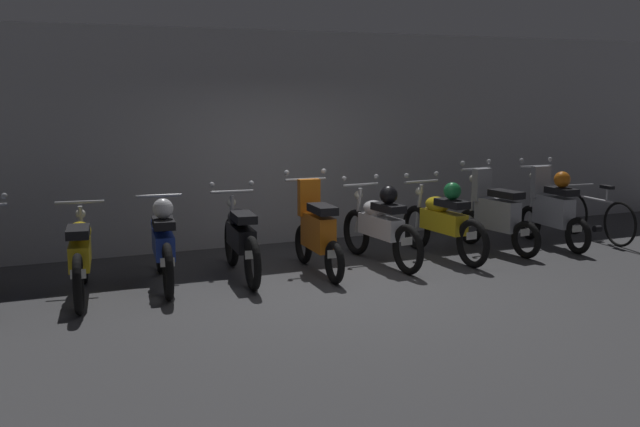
# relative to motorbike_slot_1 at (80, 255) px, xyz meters

# --- Properties ---
(ground_plane) EXTENTS (80.00, 80.00, 0.00)m
(ground_plane) POSITION_rel_motorbike_slot_1_xyz_m (2.91, -0.71, -0.49)
(ground_plane) COLOR #424244
(back_wall) EXTENTS (16.00, 0.30, 3.19)m
(back_wall) POSITION_rel_motorbike_slot_1_xyz_m (2.91, 2.09, 1.10)
(back_wall) COLOR #ADADB2
(back_wall) RESTS_ON ground
(motorbike_slot_1) EXTENTS (0.56, 1.94, 1.03)m
(motorbike_slot_1) POSITION_rel_motorbike_slot_1_xyz_m (0.00, 0.00, 0.00)
(motorbike_slot_1) COLOR black
(motorbike_slot_1) RESTS_ON ground
(motorbike_slot_2) EXTENTS (0.56, 1.94, 1.08)m
(motorbike_slot_2) POSITION_rel_motorbike_slot_1_xyz_m (0.97, 0.15, 0.04)
(motorbike_slot_2) COLOR black
(motorbike_slot_2) RESTS_ON ground
(motorbike_slot_3) EXTENTS (0.59, 1.95, 1.15)m
(motorbike_slot_3) POSITION_rel_motorbike_slot_1_xyz_m (1.94, 0.16, 0.00)
(motorbike_slot_3) COLOR black
(motorbike_slot_3) RESTS_ON ground
(motorbike_slot_4) EXTENTS (0.59, 1.68, 1.29)m
(motorbike_slot_4) POSITION_rel_motorbike_slot_1_xyz_m (2.91, 0.00, 0.04)
(motorbike_slot_4) COLOR black
(motorbike_slot_4) RESTS_ON ground
(motorbike_slot_5) EXTENTS (0.59, 1.95, 1.15)m
(motorbike_slot_5) POSITION_rel_motorbike_slot_1_xyz_m (3.88, 0.09, 0.04)
(motorbike_slot_5) COLOR black
(motorbike_slot_5) RESTS_ON ground
(motorbike_slot_6) EXTENTS (0.59, 1.95, 1.15)m
(motorbike_slot_6) POSITION_rel_motorbike_slot_1_xyz_m (4.85, 0.07, 0.04)
(motorbike_slot_6) COLOR black
(motorbike_slot_6) RESTS_ON ground
(motorbike_slot_7) EXTENTS (0.59, 1.68, 1.29)m
(motorbike_slot_7) POSITION_rel_motorbike_slot_1_xyz_m (5.81, 0.18, 0.04)
(motorbike_slot_7) COLOR black
(motorbike_slot_7) RESTS_ON ground
(motorbike_slot_8) EXTENTS (0.59, 1.68, 1.29)m
(motorbike_slot_8) POSITION_rel_motorbike_slot_1_xyz_m (6.79, 0.10, 0.08)
(motorbike_slot_8) COLOR black
(motorbike_slot_8) RESTS_ON ground
(bicycle) EXTENTS (0.50, 1.73, 0.89)m
(bicycle) POSITION_rel_motorbike_slot_1_xyz_m (7.71, 0.17, -0.13)
(bicycle) COLOR black
(bicycle) RESTS_ON ground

